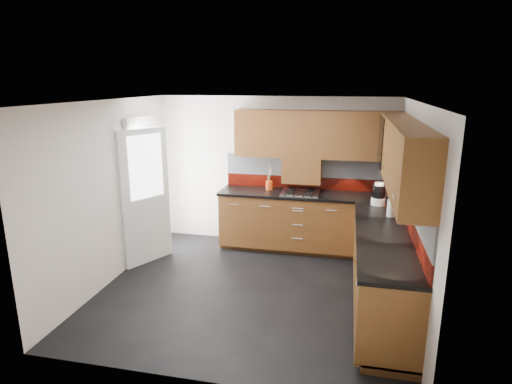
% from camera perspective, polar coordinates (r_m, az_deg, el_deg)
% --- Properties ---
extents(room, '(4.00, 3.80, 2.64)m').
position_cam_1_polar(room, '(5.18, -0.75, 2.00)').
color(room, black).
extents(base_cabinets, '(2.70, 3.20, 0.95)m').
position_cam_1_polar(base_cabinets, '(6.05, 10.81, -6.89)').
color(base_cabinets, '#583313').
rests_on(base_cabinets, room).
extents(countertop, '(2.72, 3.22, 0.04)m').
position_cam_1_polar(countertop, '(5.88, 10.90, -2.56)').
color(countertop, black).
rests_on(countertop, base_cabinets).
extents(backsplash, '(2.70, 3.20, 0.54)m').
position_cam_1_polar(backsplash, '(6.02, 13.21, 0.58)').
color(backsplash, '#661109').
rests_on(backsplash, countertop).
extents(upper_cabinets, '(2.50, 3.20, 0.72)m').
position_cam_1_polar(upper_cabinets, '(5.76, 13.12, 6.34)').
color(upper_cabinets, '#583313').
rests_on(upper_cabinets, room).
extents(extractor_hood, '(0.60, 0.33, 0.40)m').
position_cam_1_polar(extractor_hood, '(6.73, 6.15, 2.96)').
color(extractor_hood, '#583313').
rests_on(extractor_hood, room).
extents(glass_cabinet, '(0.32, 0.80, 0.66)m').
position_cam_1_polar(glass_cabinet, '(6.06, 17.68, 6.68)').
color(glass_cabinet, black).
rests_on(glass_cabinet, room).
extents(back_door, '(0.42, 1.19, 2.04)m').
position_cam_1_polar(back_door, '(6.58, -14.51, 0.09)').
color(back_door, white).
rests_on(back_door, room).
extents(gas_hob, '(0.58, 0.51, 0.04)m').
position_cam_1_polar(gas_hob, '(6.65, 5.92, -0.07)').
color(gas_hob, silver).
rests_on(gas_hob, countertop).
extents(utensil_pot, '(0.11, 0.11, 0.39)m').
position_cam_1_polar(utensil_pot, '(6.84, 1.77, 1.08)').
color(utensil_pot, '#C64512').
rests_on(utensil_pot, countertop).
extents(toaster, '(0.27, 0.20, 0.17)m').
position_cam_1_polar(toaster, '(6.76, 17.08, 0.21)').
color(toaster, silver).
rests_on(toaster, countertop).
extents(food_processor, '(0.19, 0.19, 0.32)m').
position_cam_1_polar(food_processor, '(6.22, 16.01, -0.33)').
color(food_processor, white).
rests_on(food_processor, countertop).
extents(paper_towel, '(0.13, 0.13, 0.22)m').
position_cam_1_polar(paper_towel, '(5.74, 17.60, -2.05)').
color(paper_towel, white).
rests_on(paper_towel, countertop).
extents(orange_cloth, '(0.18, 0.17, 0.02)m').
position_cam_1_polar(orange_cloth, '(6.25, 16.04, -1.58)').
color(orange_cloth, '#F8391B').
rests_on(orange_cloth, countertop).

